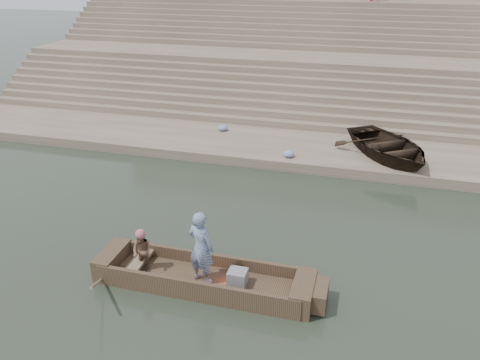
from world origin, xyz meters
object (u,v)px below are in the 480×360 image
at_px(standing_man, 201,247).
at_px(main_rowboat, 203,282).
at_px(beached_rowboat, 388,146).
at_px(television, 237,277).
at_px(rowing_man, 142,252).

bearing_deg(standing_man, main_rowboat, -64.44).
height_order(standing_man, beached_rowboat, standing_man).
xyz_separation_m(main_rowboat, television, (0.90, -0.00, 0.31)).
xyz_separation_m(main_rowboat, rowing_man, (-1.59, -0.10, 0.69)).
bearing_deg(main_rowboat, standing_man, -80.78).
bearing_deg(main_rowboat, television, -0.00).
xyz_separation_m(standing_man, television, (0.89, 0.08, -0.77)).
distance_m(main_rowboat, standing_man, 1.09).
xyz_separation_m(standing_man, rowing_man, (-1.60, -0.02, -0.39)).
height_order(main_rowboat, standing_man, standing_man).
height_order(standing_man, rowing_man, standing_man).
bearing_deg(beached_rowboat, main_rowboat, -149.51).
relative_size(rowing_man, television, 2.52).
bearing_deg(beached_rowboat, standing_man, -149.25).
distance_m(standing_man, rowing_man, 1.65).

